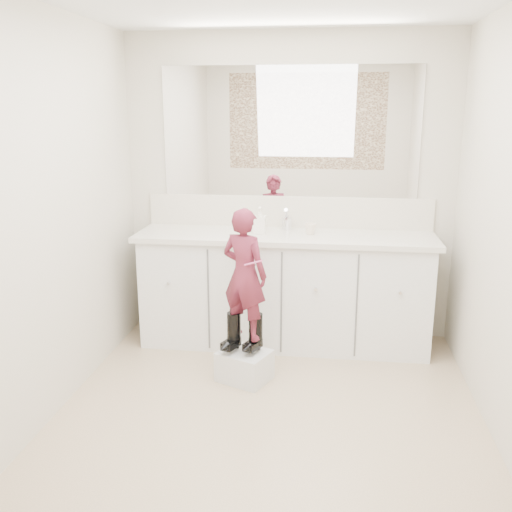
# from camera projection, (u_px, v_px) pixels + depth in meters

# --- Properties ---
(floor) EXTENTS (3.00, 3.00, 0.00)m
(floor) POSITION_uv_depth(u_px,v_px,m) (266.00, 422.00, 3.41)
(floor) COLOR #978563
(floor) RESTS_ON ground
(wall_back) EXTENTS (2.60, 0.00, 2.60)m
(wall_back) POSITION_uv_depth(u_px,v_px,m) (289.00, 189.00, 4.55)
(wall_back) COLOR beige
(wall_back) RESTS_ON floor
(wall_front) EXTENTS (2.60, 0.00, 2.60)m
(wall_front) POSITION_uv_depth(u_px,v_px,m) (210.00, 328.00, 1.67)
(wall_front) COLOR beige
(wall_front) RESTS_ON floor
(wall_left) EXTENTS (0.00, 3.00, 3.00)m
(wall_left) POSITION_uv_depth(u_px,v_px,m) (43.00, 220.00, 3.27)
(wall_left) COLOR beige
(wall_left) RESTS_ON floor
(vanity_cabinet) EXTENTS (2.20, 0.55, 0.85)m
(vanity_cabinet) POSITION_uv_depth(u_px,v_px,m) (284.00, 291.00, 4.48)
(vanity_cabinet) COLOR silver
(vanity_cabinet) RESTS_ON floor
(countertop) EXTENTS (2.28, 0.58, 0.04)m
(countertop) POSITION_uv_depth(u_px,v_px,m) (285.00, 237.00, 4.35)
(countertop) COLOR beige
(countertop) RESTS_ON vanity_cabinet
(backsplash) EXTENTS (2.28, 0.03, 0.25)m
(backsplash) POSITION_uv_depth(u_px,v_px,m) (288.00, 212.00, 4.58)
(backsplash) COLOR beige
(backsplash) RESTS_ON countertop
(mirror) EXTENTS (2.00, 0.02, 1.00)m
(mirror) POSITION_uv_depth(u_px,v_px,m) (289.00, 132.00, 4.43)
(mirror) COLOR white
(mirror) RESTS_ON wall_back
(dot_panel) EXTENTS (2.00, 0.01, 1.20)m
(dot_panel) POSITION_uv_depth(u_px,v_px,m) (208.00, 174.00, 1.57)
(dot_panel) COLOR #472819
(dot_panel) RESTS_ON wall_front
(faucet) EXTENTS (0.08, 0.08, 0.10)m
(faucet) POSITION_uv_depth(u_px,v_px,m) (287.00, 224.00, 4.49)
(faucet) COLOR silver
(faucet) RESTS_ON countertop
(cup) EXTENTS (0.11, 0.11, 0.08)m
(cup) POSITION_uv_depth(u_px,v_px,m) (310.00, 229.00, 4.33)
(cup) COLOR beige
(cup) RESTS_ON countertop
(soap_bottle) EXTENTS (0.09, 0.10, 0.20)m
(soap_bottle) POSITION_uv_depth(u_px,v_px,m) (260.00, 220.00, 4.35)
(soap_bottle) COLOR white
(soap_bottle) RESTS_ON countertop
(step_stool) EXTENTS (0.41, 0.38, 0.21)m
(step_stool) POSITION_uv_depth(u_px,v_px,m) (245.00, 366.00, 3.92)
(step_stool) COLOR silver
(step_stool) RESTS_ON floor
(boot_left) EXTENTS (0.16, 0.21, 0.27)m
(boot_left) POSITION_uv_depth(u_px,v_px,m) (234.00, 332.00, 3.89)
(boot_left) COLOR black
(boot_left) RESTS_ON step_stool
(boot_right) EXTENTS (0.16, 0.21, 0.27)m
(boot_right) POSITION_uv_depth(u_px,v_px,m) (256.00, 333.00, 3.87)
(boot_right) COLOR black
(boot_right) RESTS_ON step_stool
(toddler) EXTENTS (0.38, 0.33, 0.89)m
(toddler) POSITION_uv_depth(u_px,v_px,m) (244.00, 274.00, 3.78)
(toddler) COLOR #9F314B
(toddler) RESTS_ON step_stool
(toothbrush) EXTENTS (0.13, 0.07, 0.06)m
(toothbrush) POSITION_uv_depth(u_px,v_px,m) (253.00, 263.00, 3.67)
(toothbrush) COLOR pink
(toothbrush) RESTS_ON toddler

